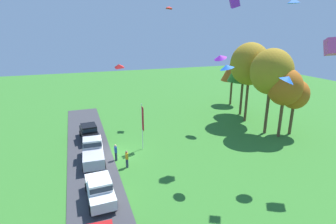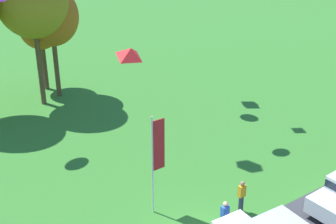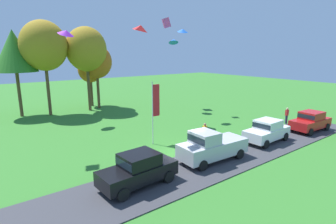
% 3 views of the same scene
% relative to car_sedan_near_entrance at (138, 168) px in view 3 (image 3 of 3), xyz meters
% --- Properties ---
extents(ground_plane, '(120.00, 120.00, 0.00)m').
position_rel_car_sedan_near_entrance_xyz_m(ground_plane, '(4.81, 2.05, -1.04)').
color(ground_plane, '#337528').
extents(pavement_strip, '(36.00, 4.40, 0.06)m').
position_rel_car_sedan_near_entrance_xyz_m(pavement_strip, '(4.81, -0.27, -1.01)').
color(pavement_strip, '#38383D').
rests_on(pavement_strip, ground).
extents(car_sedan_near_entrance, '(4.51, 2.19, 1.84)m').
position_rel_car_sedan_near_entrance_xyz_m(car_sedan_near_entrance, '(0.00, 0.00, 0.00)').
color(car_sedan_near_entrance, black).
rests_on(car_sedan_near_entrance, ground).
extents(car_pickup_mid_row, '(5.09, 2.25, 2.14)m').
position_rel_car_sedan_near_entrance_xyz_m(car_pickup_mid_row, '(5.69, 0.01, 0.07)').
color(car_pickup_mid_row, '#B7B7BC').
rests_on(car_pickup_mid_row, ground).
extents(car_sedan_by_flagpole, '(4.46, 2.09, 1.84)m').
position_rel_car_sedan_near_entrance_xyz_m(car_sedan_by_flagpole, '(12.25, -0.02, 0.00)').
color(car_sedan_by_flagpole, white).
rests_on(car_sedan_by_flagpole, ground).
extents(car_sedan_far_end, '(4.48, 2.13, 1.84)m').
position_rel_car_sedan_near_entrance_xyz_m(car_sedan_far_end, '(18.32, -0.67, 0.00)').
color(car_sedan_far_end, red).
rests_on(car_sedan_far_end, ground).
extents(person_watching_sky, '(0.36, 0.24, 1.71)m').
position_rel_car_sedan_near_entrance_xyz_m(person_watching_sky, '(6.21, 2.12, -0.16)').
color(person_watching_sky, '#2D334C').
rests_on(person_watching_sky, ground).
extents(person_on_lawn, '(0.36, 0.24, 1.71)m').
position_rel_car_sedan_near_entrance_xyz_m(person_on_lawn, '(7.94, 2.88, -0.16)').
color(person_on_lawn, '#2D334C').
rests_on(person_on_lawn, ground).
extents(person_beside_suv, '(0.36, 0.24, 1.71)m').
position_rel_car_sedan_near_entrance_xyz_m(person_beside_suv, '(19.19, 2.16, -0.16)').
color(person_beside_suv, '#2D334C').
rests_on(person_beside_suv, ground).
extents(tree_center_back, '(4.65, 4.65, 9.81)m').
position_rel_car_sedan_near_entrance_xyz_m(tree_center_back, '(-2.50, 22.54, 6.42)').
color(tree_center_back, brown).
rests_on(tree_center_back, ground).
extents(tree_lone_near, '(5.17, 5.17, 10.91)m').
position_rel_car_sedan_near_entrance_xyz_m(tree_lone_near, '(0.39, 21.35, 7.00)').
color(tree_lone_near, brown).
rests_on(tree_lone_near, ground).
extents(tree_far_right, '(4.94, 4.94, 10.44)m').
position_rel_car_sedan_near_entrance_xyz_m(tree_far_right, '(5.13, 20.93, 6.65)').
color(tree_far_right, brown).
rests_on(tree_far_right, ground).
extents(tree_far_left, '(3.26, 3.26, 6.88)m').
position_rel_car_sedan_near_entrance_xyz_m(tree_far_left, '(6.45, 23.63, 4.01)').
color(tree_far_left, brown).
rests_on(tree_far_left, ground).
extents(tree_left_of_center, '(3.94, 3.94, 8.32)m').
position_rel_car_sedan_near_entrance_xyz_m(tree_left_of_center, '(6.66, 21.71, 5.08)').
color(tree_left_of_center, brown).
rests_on(tree_left_of_center, ground).
extents(flag_banner, '(0.71, 0.08, 5.10)m').
position_rel_car_sedan_near_entrance_xyz_m(flag_banner, '(4.71, 5.30, 2.19)').
color(flag_banner, silver).
rests_on(flag_banner, ground).
extents(kite_delta_over_trees, '(1.45, 1.48, 0.60)m').
position_rel_car_sedan_near_entrance_xyz_m(kite_delta_over_trees, '(11.87, 10.51, 8.54)').
color(kite_delta_over_trees, blue).
extents(kite_delta_mid_center, '(2.03, 2.06, 0.96)m').
position_rel_car_sedan_near_entrance_xyz_m(kite_delta_mid_center, '(1.43, 16.12, 8.21)').
color(kite_delta_mid_center, purple).
extents(kite_diamond_topmost, '(1.36, 1.31, 0.55)m').
position_rel_car_sedan_near_entrance_xyz_m(kite_diamond_topmost, '(2.48, 3.49, 7.78)').
color(kite_diamond_topmost, red).
extents(kite_box_trailing_tail, '(1.50, 1.27, 1.49)m').
position_rel_car_sedan_near_entrance_xyz_m(kite_box_trailing_tail, '(15.00, 17.63, 10.13)').
color(kite_box_trailing_tail, '#EA4C9E').
extents(kite_delta_low_drifter, '(1.71, 1.73, 0.87)m').
position_rel_car_sedan_near_entrance_xyz_m(kite_delta_low_drifter, '(13.98, 14.78, 7.67)').
color(kite_delta_low_drifter, blue).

